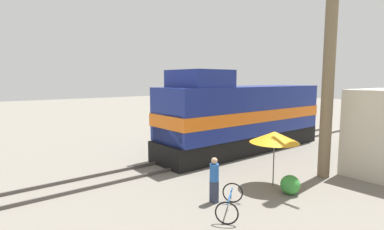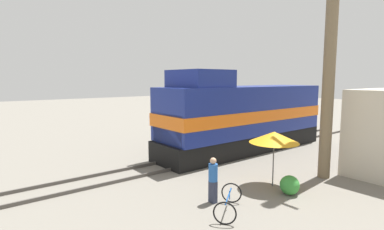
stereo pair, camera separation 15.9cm
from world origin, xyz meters
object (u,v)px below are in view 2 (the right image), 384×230
object	(u,v)px
utility_pole	(330,49)
bicycle	(228,202)
locomotive	(241,117)
vendor_umbrella	(274,137)
person_bystander	(213,178)

from	to	relation	value
utility_pole	bicycle	distance (m)	8.34
locomotive	vendor_umbrella	bearing A→B (deg)	-35.25
bicycle	person_bystander	bearing A→B (deg)	-47.48
person_bystander	utility_pole	bearing A→B (deg)	79.96
utility_pole	bicycle	bearing A→B (deg)	-90.82
locomotive	person_bystander	bearing A→B (deg)	-54.45
locomotive	utility_pole	size ratio (longest dim) A/B	1.07
locomotive	person_bystander	size ratio (longest dim) A/B	7.32
bicycle	vendor_umbrella	bearing A→B (deg)	-116.23
vendor_umbrella	locomotive	bearing A→B (deg)	144.75
locomotive	bicycle	world-z (taller)	locomotive
person_bystander	locomotive	bearing A→B (deg)	125.55
vendor_umbrella	person_bystander	distance (m)	3.42
person_bystander	bicycle	distance (m)	1.14
utility_pole	person_bystander	distance (m)	7.93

